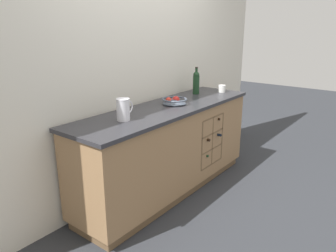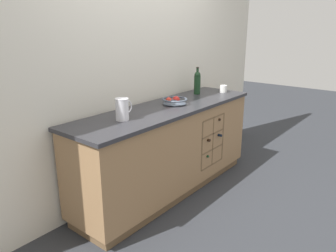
# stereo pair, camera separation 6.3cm
# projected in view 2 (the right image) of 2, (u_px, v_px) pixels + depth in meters

# --- Properties ---
(ground_plane) EXTENTS (14.00, 14.00, 0.00)m
(ground_plane) POSITION_uv_depth(u_px,v_px,m) (168.00, 190.00, 3.53)
(ground_plane) COLOR #2D3035
(back_wall) EXTENTS (4.63, 0.06, 2.55)m
(back_wall) POSITION_uv_depth(u_px,v_px,m) (141.00, 68.00, 3.36)
(back_wall) COLOR silver
(back_wall) RESTS_ON ground_plane
(kitchen_island) EXTENTS (2.27, 0.63, 0.92)m
(kitchen_island) POSITION_uv_depth(u_px,v_px,m) (168.00, 149.00, 3.39)
(kitchen_island) COLOR brown
(kitchen_island) RESTS_ON ground_plane
(fruit_bowl) EXTENTS (0.26, 0.26, 0.08)m
(fruit_bowl) POSITION_uv_depth(u_px,v_px,m) (174.00, 100.00, 3.33)
(fruit_bowl) COLOR #4C5666
(fruit_bowl) RESTS_ON kitchen_island
(white_pitcher) EXTENTS (0.18, 0.12, 0.19)m
(white_pitcher) POSITION_uv_depth(u_px,v_px,m) (122.00, 109.00, 2.77)
(white_pitcher) COLOR white
(white_pitcher) RESTS_ON kitchen_island
(ceramic_mug) EXTENTS (0.12, 0.09, 0.08)m
(ceramic_mug) POSITION_uv_depth(u_px,v_px,m) (223.00, 89.00, 3.92)
(ceramic_mug) COLOR white
(ceramic_mug) RESTS_ON kitchen_island
(standing_wine_bottle) EXTENTS (0.08, 0.08, 0.31)m
(standing_wine_bottle) POSITION_uv_depth(u_px,v_px,m) (197.00, 82.00, 3.80)
(standing_wine_bottle) COLOR #19381E
(standing_wine_bottle) RESTS_ON kitchen_island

